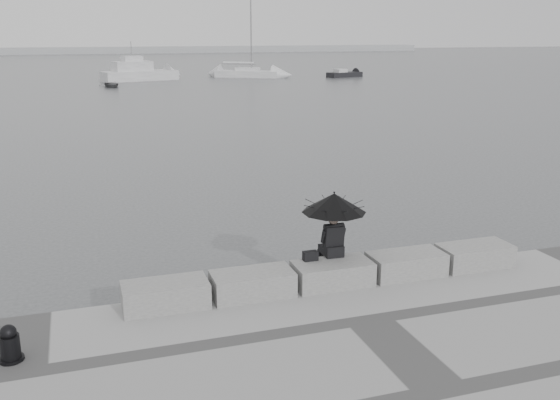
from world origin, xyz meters
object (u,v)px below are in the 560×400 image
object	(u,v)px
mooring_bollard	(10,346)
motor_cruiser	(140,73)
sailboat_right	(248,73)
dinghy	(111,85)
seated_person	(334,208)
small_motorboat	(344,74)

from	to	relation	value
mooring_bollard	motor_cruiser	distance (m)	65.24
sailboat_right	dinghy	bearing A→B (deg)	-119.33
mooring_bollard	motor_cruiser	world-z (taller)	motor_cruiser
seated_person	dinghy	distance (m)	55.14
seated_person	dinghy	size ratio (longest dim) A/B	0.44
mooring_bollard	dinghy	bearing A→B (deg)	84.89
sailboat_right	small_motorboat	xyz separation A→B (m)	(11.54, -3.27, -0.20)
small_motorboat	seated_person	bearing A→B (deg)	-130.43
dinghy	sailboat_right	bearing A→B (deg)	16.68
motor_cruiser	small_motorboat	size ratio (longest dim) A/B	1.84
mooring_bollard	sailboat_right	distance (m)	69.29
motor_cruiser	small_motorboat	world-z (taller)	motor_cruiser
seated_person	mooring_bollard	distance (m)	6.49
motor_cruiser	dinghy	size ratio (longest dim) A/B	2.85
seated_person	dinghy	xyz separation A→B (m)	(-1.10, 55.10, -1.77)
small_motorboat	dinghy	distance (m)	29.02
seated_person	dinghy	bearing A→B (deg)	92.96
motor_cruiser	sailboat_right	bearing A→B (deg)	-11.04
mooring_bollard	small_motorboat	bearing A→B (deg)	61.78
seated_person	small_motorboat	world-z (taller)	seated_person
seated_person	small_motorboat	size ratio (longest dim) A/B	0.29
motor_cruiser	mooring_bollard	bearing A→B (deg)	-113.43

